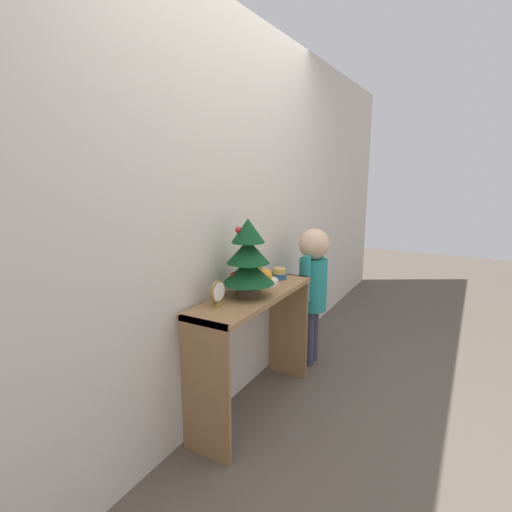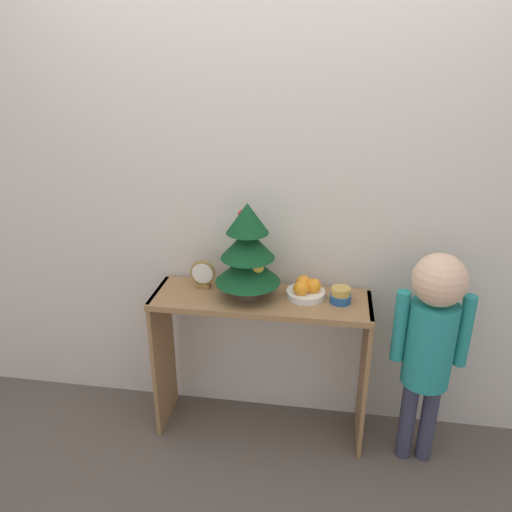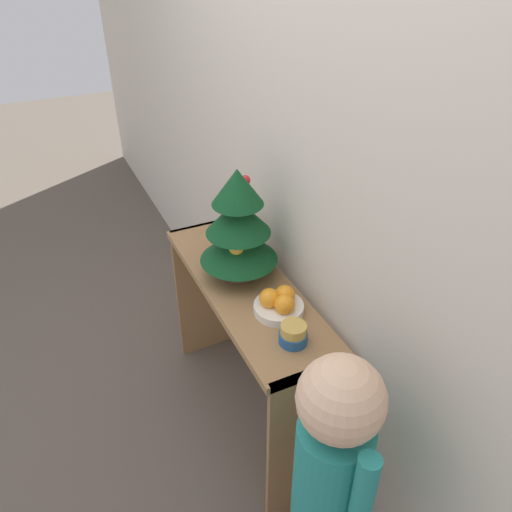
# 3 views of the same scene
# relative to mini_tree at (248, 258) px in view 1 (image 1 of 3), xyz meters

# --- Properties ---
(ground_plane) EXTENTS (12.00, 12.00, 0.00)m
(ground_plane) POSITION_rel_mini_tree_xyz_m (0.06, -0.17, -1.02)
(ground_plane) COLOR brown
(back_wall) EXTENTS (7.00, 0.05, 2.50)m
(back_wall) POSITION_rel_mini_tree_xyz_m (0.06, 0.21, 0.23)
(back_wall) COLOR beige
(back_wall) RESTS_ON ground_plane
(console_table) EXTENTS (1.06, 0.34, 0.79)m
(console_table) POSITION_rel_mini_tree_xyz_m (0.06, -0.00, -0.43)
(console_table) COLOR olive
(console_table) RESTS_ON ground_plane
(mini_tree) EXTENTS (0.31, 0.31, 0.47)m
(mini_tree) POSITION_rel_mini_tree_xyz_m (0.00, 0.00, 0.00)
(mini_tree) COLOR #4C3828
(mini_tree) RESTS_ON console_table
(fruit_bowl) EXTENTS (0.19, 0.19, 0.10)m
(fruit_bowl) POSITION_rel_mini_tree_xyz_m (0.28, 0.04, -0.19)
(fruit_bowl) COLOR silver
(fruit_bowl) RESTS_ON console_table
(singing_bowl) EXTENTS (0.10, 0.10, 0.08)m
(singing_bowl) POSITION_rel_mini_tree_xyz_m (0.44, 0.01, -0.20)
(singing_bowl) COLOR #235189
(singing_bowl) RESTS_ON console_table
(desk_clock) EXTENTS (0.12, 0.04, 0.14)m
(desk_clock) POSITION_rel_mini_tree_xyz_m (-0.24, 0.06, -0.16)
(desk_clock) COLOR olive
(desk_clock) RESTS_ON console_table
(child_figure) EXTENTS (0.34, 0.24, 1.10)m
(child_figure) POSITION_rel_mini_tree_xyz_m (0.85, -0.09, -0.31)
(child_figure) COLOR #38384C
(child_figure) RESTS_ON ground_plane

